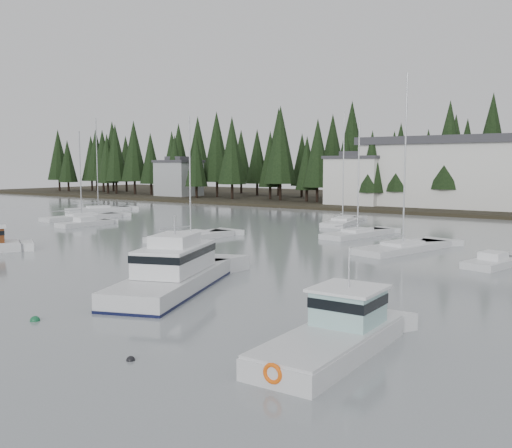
{
  "coord_description": "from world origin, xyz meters",
  "views": [
    {
      "loc": [
        23.02,
        -7.9,
        7.1
      ],
      "look_at": [
        -2.38,
        27.94,
        2.5
      ],
      "focal_mm": 40.0,
      "sensor_mm": 36.0,
      "label": 1
    }
  ],
  "objects": [
    {
      "name": "far_shore_land",
      "position": [
        0.0,
        97.0,
        0.0
      ],
      "size": [
        240.0,
        54.0,
        1.0
      ],
      "primitive_type": "cube",
      "color": "black",
      "rests_on": "ground"
    },
    {
      "name": "sailboat_8",
      "position": [
        -13.25,
        32.48,
        0.06
      ],
      "size": [
        3.55,
        9.51,
        12.14
      ],
      "rotation": [
        0.0,
        0.0,
        1.49
      ],
      "color": "silver",
      "rests_on": "ground"
    },
    {
      "name": "sailboat_1",
      "position": [
        -47.24,
        49.28,
        0.08
      ],
      "size": [
        5.76,
        9.87,
        14.6
      ],
      "rotation": [
        0.0,
        0.0,
        1.23
      ],
      "color": "silver",
      "rests_on": "ground"
    },
    {
      "name": "sailboat_5",
      "position": [
        5.95,
        37.18,
        0.08
      ],
      "size": [
        5.31,
        10.36,
        14.97
      ],
      "rotation": [
        0.0,
        0.0,
        1.33
      ],
      "color": "silver",
      "rests_on": "ground"
    },
    {
      "name": "lobster_boat_teal",
      "position": [
        13.31,
        10.95,
        0.53
      ],
      "size": [
        3.01,
        8.12,
        4.46
      ],
      "rotation": [
        0.0,
        0.0,
        1.6
      ],
      "color": "silver",
      "rests_on": "ground"
    },
    {
      "name": "sailboat_9",
      "position": [
        -7.82,
        53.58,
        0.07
      ],
      "size": [
        4.71,
        10.26,
        13.88
      ],
      "rotation": [
        0.0,
        0.0,
        1.78
      ],
      "color": "silver",
      "rests_on": "ground"
    },
    {
      "name": "runabout_0",
      "position": [
        -31.51,
        34.46,
        0.13
      ],
      "size": [
        2.48,
        6.76,
        1.42
      ],
      "rotation": [
        0.0,
        0.0,
        1.53
      ],
      "color": "silver",
      "rests_on": "ground"
    },
    {
      "name": "harbor_inn",
      "position": [
        -2.96,
        82.34,
        5.78
      ],
      "size": [
        29.5,
        11.5,
        10.9
      ],
      "color": "silver",
      "rests_on": "ground"
    },
    {
      "name": "runabout_1",
      "position": [
        13.81,
        33.74,
        0.13
      ],
      "size": [
        3.25,
        5.61,
        1.42
      ],
      "rotation": [
        0.0,
        0.0,
        1.36
      ],
      "color": "silver",
      "rests_on": "ground"
    },
    {
      "name": "sailboat_0",
      "position": [
        -38.3,
        39.27,
        0.05
      ],
      "size": [
        3.99,
        10.74,
        11.91
      ],
      "rotation": [
        0.0,
        0.0,
        1.45
      ],
      "color": "silver",
      "rests_on": "ground"
    },
    {
      "name": "mooring_buoy_dark",
      "position": [
        7.67,
        5.86,
        0.0
      ],
      "size": [
        0.33,
        0.33,
        0.33
      ],
      "primitive_type": "sphere",
      "color": "black",
      "rests_on": "ground"
    },
    {
      "name": "cabin_cruiser_center",
      "position": [
        0.75,
        15.35,
        0.73
      ],
      "size": [
        7.39,
        11.84,
        4.87
      ],
      "rotation": [
        0.0,
        0.0,
        1.94
      ],
      "color": "silver",
      "rests_on": "ground"
    },
    {
      "name": "mooring_buoy_green",
      "position": [
        0.11,
        6.97,
        0.0
      ],
      "size": [
        0.45,
        0.45,
        0.45
      ],
      "primitive_type": "sphere",
      "color": "#145933",
      "rests_on": "ground"
    },
    {
      "name": "house_west",
      "position": [
        -18.0,
        79.0,
        4.65
      ],
      "size": [
        9.54,
        7.42,
        8.75
      ],
      "color": "silver",
      "rests_on": "ground"
    },
    {
      "name": "conifer_treeline",
      "position": [
        0.0,
        86.0,
        0.0
      ],
      "size": [
        200.0,
        22.0,
        20.0
      ],
      "primitive_type": null,
      "color": "black",
      "rests_on": "ground"
    },
    {
      "name": "sailboat_2",
      "position": [
        -1.17,
        43.62,
        0.06
      ],
      "size": [
        4.22,
        9.21,
        11.7
      ],
      "rotation": [
        0.0,
        0.0,
        1.39
      ],
      "color": "silver",
      "rests_on": "ground"
    },
    {
      "name": "house_far_west",
      "position": [
        -60.0,
        81.0,
        4.4
      ],
      "size": [
        8.48,
        7.42,
        8.25
      ],
      "color": "#999EA0",
      "rests_on": "ground"
    }
  ]
}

